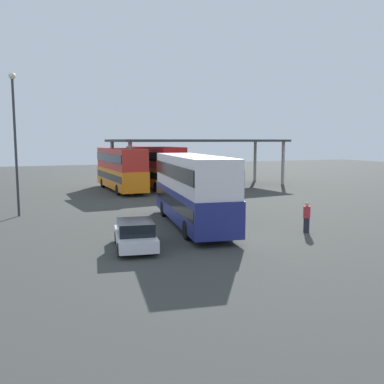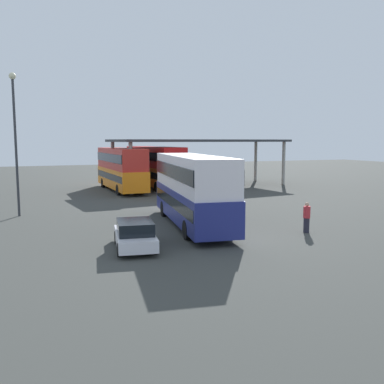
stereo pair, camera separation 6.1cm
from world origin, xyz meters
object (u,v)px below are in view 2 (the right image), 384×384
object	(u,v)px
parked_hatchback	(135,235)
pedestrian_waiting	(307,217)
double_decker_near_canopy	(121,167)
double_decker_main	(192,187)
double_decker_mid_row	(154,165)
lamppost_tall	(15,129)

from	to	relation	value
parked_hatchback	pedestrian_waiting	size ratio (longest dim) A/B	2.48
double_decker_near_canopy	parked_hatchback	bearing A→B (deg)	167.74
double_decker_main	pedestrian_waiting	bearing A→B (deg)	-121.05
pedestrian_waiting	double_decker_mid_row	bearing A→B (deg)	44.63
double_decker_near_canopy	double_decker_mid_row	bearing A→B (deg)	-73.89
lamppost_tall	parked_hatchback	bearing A→B (deg)	-65.98
double_decker_near_canopy	pedestrian_waiting	distance (m)	23.71
parked_hatchback	lamppost_tall	xyz separation A→B (m)	(-5.02, 11.26, 5.07)
double_decker_main	double_decker_near_canopy	size ratio (longest dim) A/B	1.00
parked_hatchback	double_decker_near_canopy	world-z (taller)	double_decker_near_canopy
parked_hatchback	double_decker_mid_row	xyz separation A→B (m)	(8.36, 24.20, 1.71)
double_decker_main	lamppost_tall	bearing A→B (deg)	61.34
double_decker_mid_row	pedestrian_waiting	distance (m)	24.39
double_decker_main	parked_hatchback	size ratio (longest dim) A/B	2.73
double_decker_near_canopy	lamppost_tall	world-z (taller)	lamppost_tall
double_decker_mid_row	pedestrian_waiting	xyz separation A→B (m)	(1.22, -24.31, -1.55)
double_decker_near_canopy	pedestrian_waiting	bearing A→B (deg)	-168.79
parked_hatchback	pedestrian_waiting	world-z (taller)	pedestrian_waiting
lamppost_tall	pedestrian_waiting	bearing A→B (deg)	-37.93
parked_hatchback	double_decker_near_canopy	distance (m)	23.50
double_decker_near_canopy	double_decker_mid_row	distance (m)	4.04
double_decker_main	lamppost_tall	distance (m)	12.44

